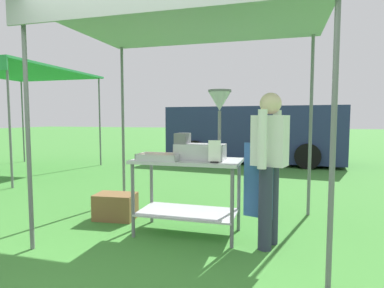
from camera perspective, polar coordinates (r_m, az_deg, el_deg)
name	(u,v)px	position (r m, az deg, el deg)	size (l,w,h in m)	color
ground_plane	(237,169)	(8.54, 8.09, -4.51)	(70.00, 70.00, 0.00)	#3D7F33
stall_canopy	(190,24)	(3.90, -0.43, 20.54)	(3.04, 2.21, 2.51)	slate
donut_cart	(187,180)	(3.72, -0.83, -6.40)	(1.22, 0.64, 0.88)	#B7B7BC
donut_tray	(159,158)	(3.65, -5.92, -2.50)	(0.47, 0.30, 0.07)	#B7B7BC
donut_fryer	(205,135)	(3.62, 2.28, 1.56)	(0.63, 0.28, 0.78)	#B7B7BC
menu_sign	(214,153)	(3.38, 4.02, -1.66)	(0.13, 0.05, 0.24)	black
vendor	(269,161)	(3.41, 13.54, -3.02)	(0.47, 0.53, 1.61)	#2D3347
supply_crate	(116,206)	(4.48, -13.47, -10.76)	(0.56, 0.40, 0.34)	brown
van_navy	(255,133)	(10.09, 11.08, 1.86)	(5.32, 2.46, 1.69)	navy
neighbour_tent	(14,73)	(9.12, -29.15, 10.94)	(2.88, 3.35, 2.52)	slate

